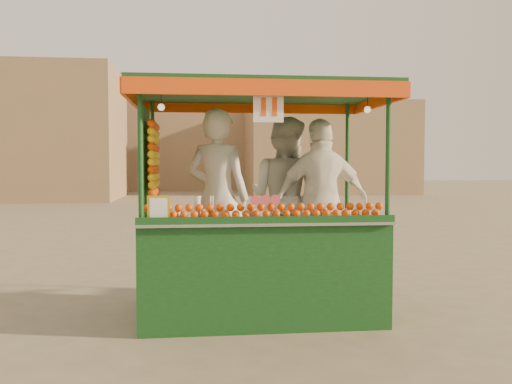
{
  "coord_description": "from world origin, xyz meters",
  "views": [
    {
      "loc": [
        -0.39,
        -5.99,
        1.64
      ],
      "look_at": [
        0.25,
        -0.25,
        1.33
      ],
      "focal_mm": 37.68,
      "sensor_mm": 36.0,
      "label": 1
    }
  ],
  "objects": [
    {
      "name": "vendor_right",
      "position": [
        1.02,
        -0.05,
        1.22
      ],
      "size": [
        1.13,
        0.57,
        1.86
      ],
      "rotation": [
        0.0,
        0.0,
        3.25
      ],
      "color": "white",
      "rests_on": "ground"
    },
    {
      "name": "building_left",
      "position": [
        -9.0,
        20.0,
        3.0
      ],
      "size": [
        10.0,
        6.0,
        6.0
      ],
      "primitive_type": "cube",
      "color": "#8F6B51",
      "rests_on": "ground"
    },
    {
      "name": "building_center",
      "position": [
        -2.0,
        30.0,
        3.5
      ],
      "size": [
        14.0,
        7.0,
        7.0
      ],
      "primitive_type": "cube",
      "color": "#8F6B51",
      "rests_on": "ground"
    },
    {
      "name": "ground",
      "position": [
        0.0,
        0.0,
        0.0
      ],
      "size": [
        90.0,
        90.0,
        0.0
      ],
      "primitive_type": "plane",
      "color": "#6B5F4C",
      "rests_on": "ground"
    },
    {
      "name": "vendor_left",
      "position": [
        -0.15,
        -0.03,
        1.26
      ],
      "size": [
        0.84,
        0.72,
        1.96
      ],
      "rotation": [
        0.0,
        0.0,
        2.71
      ],
      "color": "silver",
      "rests_on": "ground"
    },
    {
      "name": "vendor_middle",
      "position": [
        0.65,
        0.28,
        1.23
      ],
      "size": [
        1.17,
        1.14,
        1.9
      ],
      "rotation": [
        0.0,
        0.0,
        2.46
      ],
      "color": "beige",
      "rests_on": "ground"
    },
    {
      "name": "building_right",
      "position": [
        7.0,
        24.0,
        2.5
      ],
      "size": [
        9.0,
        6.0,
        5.0
      ],
      "primitive_type": "cube",
      "color": "#8F6B51",
      "rests_on": "ground"
    },
    {
      "name": "juice_cart",
      "position": [
        0.22,
        -0.32,
        0.8
      ],
      "size": [
        2.7,
        1.75,
        2.45
      ],
      "color": "#103B14",
      "rests_on": "ground"
    }
  ]
}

